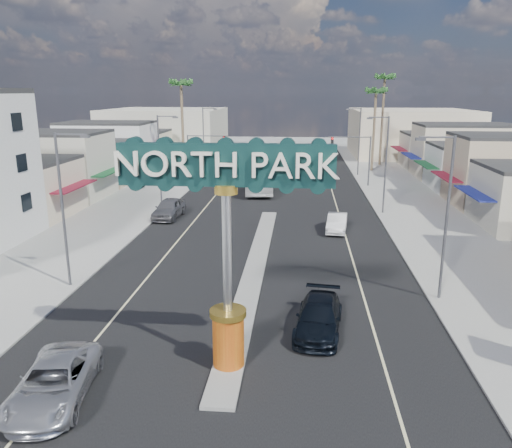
% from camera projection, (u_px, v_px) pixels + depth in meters
% --- Properties ---
extents(ground, '(160.00, 160.00, 0.00)m').
position_uv_depth(ground, '(270.00, 211.00, 47.80)').
color(ground, gray).
rests_on(ground, ground).
extents(road, '(20.00, 120.00, 0.01)m').
position_uv_depth(road, '(270.00, 211.00, 47.80)').
color(road, black).
rests_on(road, ground).
extents(median_island, '(1.30, 30.00, 0.16)m').
position_uv_depth(median_island, '(255.00, 268.00, 32.39)').
color(median_island, gray).
rests_on(median_island, ground).
extents(sidewalk_left, '(8.00, 120.00, 0.12)m').
position_uv_depth(sidewalk_left, '(128.00, 208.00, 48.99)').
color(sidewalk_left, gray).
rests_on(sidewalk_left, ground).
extents(sidewalk_right, '(8.00, 120.00, 0.12)m').
position_uv_depth(sidewalk_right, '(420.00, 214.00, 46.58)').
color(sidewalk_right, gray).
rests_on(sidewalk_right, ground).
extents(storefront_row_left, '(12.00, 42.00, 6.00)m').
position_uv_depth(storefront_row_left, '(83.00, 159.00, 61.60)').
color(storefront_row_left, beige).
rests_on(storefront_row_left, ground).
extents(storefront_row_right, '(12.00, 42.00, 6.00)m').
position_uv_depth(storefront_row_right, '(485.00, 164.00, 57.47)').
color(storefront_row_right, '#B7B29E').
rests_on(storefront_row_right, ground).
extents(backdrop_far_left, '(20.00, 20.00, 8.00)m').
position_uv_depth(backdrop_far_left, '(166.00, 131.00, 91.96)').
color(backdrop_far_left, '#B7B29E').
rests_on(backdrop_far_left, ground).
extents(backdrop_far_right, '(20.00, 20.00, 8.00)m').
position_uv_depth(backdrop_far_right, '(410.00, 133.00, 88.17)').
color(backdrop_far_right, beige).
rests_on(backdrop_far_right, ground).
extents(gateway_sign, '(8.20, 1.50, 9.15)m').
position_uv_depth(gateway_sign, '(227.00, 231.00, 19.31)').
color(gateway_sign, '#C1360E').
rests_on(gateway_sign, median_island).
extents(traffic_signal_left, '(5.09, 0.45, 6.00)m').
position_uv_depth(traffic_signal_left, '(203.00, 149.00, 60.95)').
color(traffic_signal_left, '#47474C').
rests_on(traffic_signal_left, ground).
extents(traffic_signal_right, '(5.09, 0.45, 6.00)m').
position_uv_depth(traffic_signal_right, '(355.00, 151.00, 59.37)').
color(traffic_signal_right, '#47474C').
rests_on(traffic_signal_right, ground).
extents(streetlight_l_near, '(2.03, 0.22, 9.00)m').
position_uv_depth(streetlight_l_near, '(65.00, 203.00, 28.15)').
color(streetlight_l_near, '#47474C').
rests_on(streetlight_l_near, ground).
extents(streetlight_l_mid, '(2.03, 0.22, 9.00)m').
position_uv_depth(streetlight_l_mid, '(161.00, 157.00, 47.39)').
color(streetlight_l_mid, '#47474C').
rests_on(streetlight_l_mid, ground).
extents(streetlight_l_far, '(2.03, 0.22, 9.00)m').
position_uv_depth(streetlight_l_far, '(205.00, 137.00, 68.56)').
color(streetlight_l_far, '#47474C').
rests_on(streetlight_l_far, ground).
extents(streetlight_r_near, '(2.03, 0.22, 9.00)m').
position_uv_depth(streetlight_r_near, '(444.00, 211.00, 26.35)').
color(streetlight_r_near, '#47474C').
rests_on(streetlight_r_near, ground).
extents(streetlight_r_mid, '(2.03, 0.22, 9.00)m').
position_uv_depth(streetlight_r_mid, '(384.00, 160.00, 45.59)').
color(streetlight_r_mid, '#47474C').
rests_on(streetlight_r_mid, ground).
extents(streetlight_r_far, '(2.03, 0.22, 9.00)m').
position_uv_depth(streetlight_r_far, '(358.00, 138.00, 66.76)').
color(streetlight_r_far, '#47474C').
rests_on(streetlight_r_far, ground).
extents(palm_left_far, '(2.60, 2.60, 13.10)m').
position_uv_depth(palm_left_far, '(181.00, 88.00, 65.19)').
color(palm_left_far, brown).
rests_on(palm_left_far, ground).
extents(palm_right_mid, '(2.60, 2.60, 12.10)m').
position_uv_depth(palm_right_mid, '(376.00, 95.00, 68.96)').
color(palm_right_mid, brown).
rests_on(palm_right_mid, ground).
extents(palm_right_far, '(2.60, 2.60, 14.10)m').
position_uv_depth(palm_right_far, '(385.00, 82.00, 74.10)').
color(palm_right_far, brown).
rests_on(palm_right_far, ground).
extents(suv_left, '(3.18, 5.67, 1.50)m').
position_uv_depth(suv_left, '(54.00, 382.00, 18.49)').
color(suv_left, silver).
rests_on(suv_left, ground).
extents(suv_right, '(2.67, 5.32, 1.48)m').
position_uv_depth(suv_right, '(319.00, 317.00, 23.79)').
color(suv_right, black).
rests_on(suv_right, ground).
extents(car_parked_left, '(2.36, 5.30, 1.77)m').
position_uv_depth(car_parked_left, '(169.00, 208.00, 45.17)').
color(car_parked_left, slate).
rests_on(car_parked_left, ground).
extents(car_parked_right, '(2.05, 4.53, 1.44)m').
position_uv_depth(car_parked_right, '(337.00, 223.00, 40.91)').
color(car_parked_right, silver).
rests_on(car_parked_right, ground).
extents(city_bus, '(4.01, 12.65, 3.47)m').
position_uv_depth(city_bus, '(259.00, 175.00, 58.02)').
color(city_bus, silver).
rests_on(city_bus, ground).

